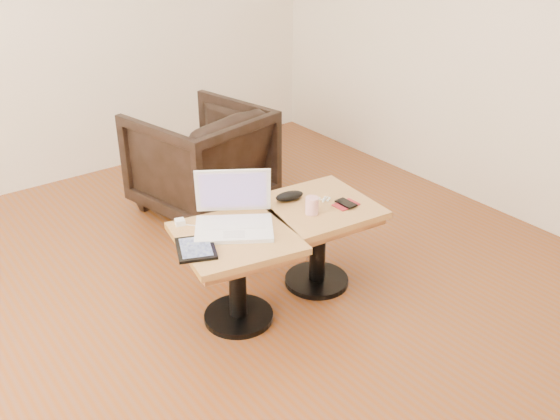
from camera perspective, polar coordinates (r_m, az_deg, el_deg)
room_shell at (r=2.40m, az=-8.19°, el=13.78°), size 4.52×4.52×2.71m
side_table_left at (r=2.95m, az=-4.00°, el=-4.30°), size 0.61×0.61×0.48m
side_table_right at (r=3.23m, az=3.53°, el=-1.34°), size 0.58×0.58×0.48m
laptop at (r=2.95m, az=-4.25°, el=-0.56°), size 0.47×0.45×0.26m
tablet at (r=2.79m, az=-7.70°, el=-3.49°), size 0.24×0.26×0.02m
charging_adapter at (r=3.00m, az=-9.14°, el=-1.09°), size 0.05×0.05×0.03m
glasses_case at (r=3.19m, az=0.86°, el=1.30°), size 0.16×0.10×0.05m
striped_cup at (r=3.06m, az=2.93°, el=0.41°), size 0.08×0.08×0.09m
earbuds_tangle at (r=3.21m, az=4.12°, el=0.99°), size 0.07×0.06×0.01m
phone_on_sleeve at (r=3.17m, az=6.05°, el=0.56°), size 0.12×0.11×0.02m
armchair at (r=4.07m, az=-7.25°, el=4.56°), size 0.88×0.89×0.69m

